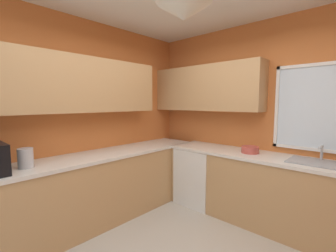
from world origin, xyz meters
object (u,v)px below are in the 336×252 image
object	(u,v)px
dishwasher	(200,176)
sink_assembly	(319,162)
kettle	(26,158)
bowl	(250,150)

from	to	relation	value
dishwasher	sink_assembly	xyz separation A→B (m)	(1.55, 0.04, 0.49)
dishwasher	sink_assembly	world-z (taller)	sink_assembly
kettle	bowl	bearing A→B (deg)	57.78
bowl	kettle	bearing A→B (deg)	-122.22
kettle	dishwasher	bearing A→B (deg)	73.90
sink_assembly	dishwasher	bearing A→B (deg)	-178.65
dishwasher	bowl	distance (m)	0.93
dishwasher	kettle	distance (m)	2.38
dishwasher	kettle	size ratio (longest dim) A/B	4.23
kettle	sink_assembly	xyz separation A→B (m)	(2.19, 2.25, -0.09)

